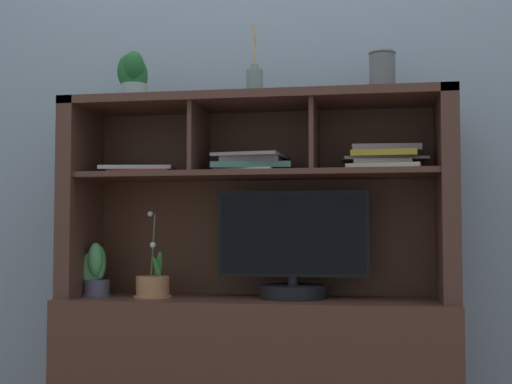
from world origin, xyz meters
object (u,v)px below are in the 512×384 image
Objects in this scene: media_console at (256,336)px; magazine_stack_right at (251,163)px; magazine_stack_centre at (141,171)px; potted_orchid at (153,286)px; ceramic_vase at (382,73)px; potted_succulent at (134,77)px; diffuser_bottle at (255,82)px; magazine_stack_left at (384,159)px; potted_fern at (95,272)px; tv_monitor at (293,253)px.

media_console is 0.63m from magazine_stack_right.
potted_orchid is at bearing -43.01° from magazine_stack_centre.
magazine_stack_right is 0.57m from ceramic_vase.
media_console is at bearing 4.34° from potted_succulent.
potted_succulent reaches higher than potted_orchid.
magazine_stack_centre is (-0.08, 0.07, 0.43)m from potted_orchid.
diffuser_bottle reaches higher than magazine_stack_centre.
magazine_stack_left is at bearing 2.51° from media_console.
diffuser_bottle is 1.62× the size of ceramic_vase.
potted_orchid is 1.22× the size of diffuser_bottle.
magazine_stack_centre is at bearing 81.88° from potted_succulent.
diffuser_bottle is (0.60, -0.01, 0.69)m from potted_fern.
magazine_stack_right reaches higher than potted_fern.
magazine_stack_left is at bearing 6.75° from diffuser_bottle.
potted_succulent is 1.15× the size of ceramic_vase.
media_console is 4.78× the size of magazine_stack_centre.
potted_fern is 1.25× the size of ceramic_vase.
potted_orchid is 1.98× the size of ceramic_vase.
media_console is 1.05m from ceramic_vase.
diffuser_bottle reaches higher than potted_fern.
magazine_stack_left reaches higher than magazine_stack_centre.
magazine_stack_centre is at bearing 179.78° from magazine_stack_left.
media_console reaches higher than magazine_stack_right.
magazine_stack_left is 0.97m from potted_succulent.
media_console is 4.51× the size of magazine_stack_left.
tv_monitor reaches higher than potted_orchid.
potted_succulent reaches higher than ceramic_vase.
ceramic_vase reaches higher than magazine_stack_centre.
magazine_stack_right is at bearing -5.20° from magazine_stack_centre.
magazine_stack_right is 1.65× the size of potted_succulent.
potted_fern is at bearing 179.22° from diffuser_bottle.
media_console is 0.42m from potted_orchid.
magazine_stack_right reaches higher than magazine_stack_centre.
tv_monitor is 0.72m from ceramic_vase.
potted_fern is 0.66× the size of magazine_stack_right.
magazine_stack_left is at bearing -0.22° from magazine_stack_centre.
potted_succulent is (-0.59, -0.04, 0.65)m from tv_monitor.
media_console is 1.06m from potted_succulent.
ceramic_vase is (1.06, 0.05, 0.72)m from potted_fern.
diffuser_bottle is (-0.13, -0.04, 0.62)m from tv_monitor.
magazine_stack_centre is at bearing 17.81° from potted_fern.
ceramic_vase reaches higher than media_console.
media_console reaches higher than potted_fern.
magazine_stack_left is 0.91m from magazine_stack_centre.
potted_succulent is at bearing -176.32° from ceramic_vase.
potted_succulent is at bearing -176.32° from tv_monitor.
potted_orchid is 0.83m from diffuser_bottle.
magazine_stack_centre is 0.97m from ceramic_vase.
potted_succulent reaches higher than potted_fern.
diffuser_bottle reaches higher than tv_monitor.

